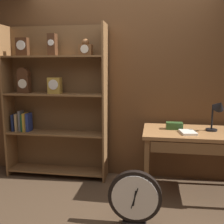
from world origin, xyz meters
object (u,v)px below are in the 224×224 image
(bookshelf, at_px, (53,101))
(round_clock_large, at_px, (135,198))
(workbench, at_px, (196,139))
(toolbox_small, at_px, (174,126))
(desk_lamp, at_px, (218,110))
(open_repair_manual, at_px, (188,132))

(bookshelf, relative_size, round_clock_large, 3.72)
(workbench, distance_m, round_clock_large, 1.06)
(toolbox_small, bearing_deg, workbench, -19.48)
(desk_lamp, height_order, open_repair_manual, desk_lamp)
(bookshelf, height_order, toolbox_small, bookshelf)
(bookshelf, relative_size, desk_lamp, 5.27)
(desk_lamp, relative_size, toolbox_small, 2.00)
(desk_lamp, height_order, round_clock_large, desk_lamp)
(bookshelf, bearing_deg, round_clock_large, -40.91)
(workbench, bearing_deg, bookshelf, 170.24)
(bookshelf, relative_size, open_repair_manual, 9.39)
(workbench, xyz_separation_m, toolbox_small, (-0.24, 0.09, 0.13))
(workbench, xyz_separation_m, open_repair_manual, (-0.10, -0.10, 0.10))
(toolbox_small, height_order, round_clock_large, toolbox_small)
(bookshelf, distance_m, desk_lamp, 2.11)
(bookshelf, relative_size, toolbox_small, 10.57)
(bookshelf, bearing_deg, toolbox_small, -8.24)
(desk_lamp, bearing_deg, round_clock_large, -139.04)
(open_repair_manual, bearing_deg, bookshelf, 156.95)
(round_clock_large, bearing_deg, open_repair_manual, 49.05)
(bookshelf, height_order, desk_lamp, bookshelf)
(workbench, height_order, round_clock_large, workbench)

